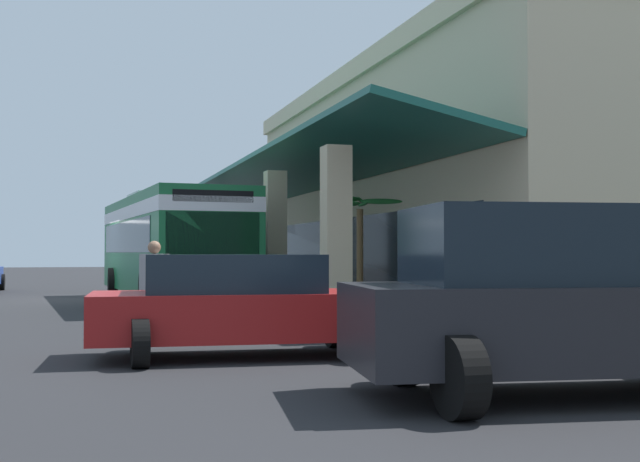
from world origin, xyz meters
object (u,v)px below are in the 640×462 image
object	(u,v)px
transit_bus	(169,241)
parked_suv_charcoal	(576,299)
pedestrian	(154,283)
parked_sedan_red	(243,304)
potted_palm	(360,285)

from	to	relation	value
transit_bus	parked_suv_charcoal	world-z (taller)	transit_bus
parked_suv_charcoal	pedestrian	world-z (taller)	parked_suv_charcoal
transit_bus	parked_sedan_red	xyz separation A→B (m)	(12.97, -0.30, -1.10)
transit_bus	pedestrian	world-z (taller)	transit_bus
pedestrian	potted_palm	distance (m)	6.44
parked_suv_charcoal	pedestrian	distance (m)	8.03
transit_bus	pedestrian	bearing A→B (deg)	-7.43
transit_bus	potted_palm	bearing A→B (deg)	31.96
parked_sedan_red	pedestrian	size ratio (longest dim) A/B	2.66
parked_suv_charcoal	parked_sedan_red	world-z (taller)	parked_suv_charcoal
transit_bus	potted_palm	distance (m)	7.36
parked_sedan_red	pedestrian	xyz separation A→B (m)	(-2.96, -1.01, 0.21)
pedestrian	parked_sedan_red	bearing A→B (deg)	18.85
potted_palm	transit_bus	bearing A→B (deg)	-148.04
pedestrian	potted_palm	bearing A→B (deg)	126.72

